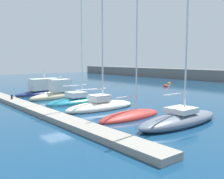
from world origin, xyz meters
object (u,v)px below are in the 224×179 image
at_px(mooring_buoy_red, 166,87).
at_px(mooring_buoy_orange, 169,84).
at_px(motorboat_sand_second, 57,93).
at_px(dock_bollard, 12,97).
at_px(sailboat_teal_third, 80,101).
at_px(sailboat_red_fifth, 131,116).
at_px(sailboat_slate_sixth, 180,119).
at_px(sailboat_ivory_fourth, 100,106).
at_px(motorboat_navy_nearest, 45,90).

distance_m(mooring_buoy_red, mooring_buoy_orange, 5.49).
bearing_deg(motorboat_sand_second, mooring_buoy_orange, 3.50).
xyz_separation_m(mooring_buoy_orange, dock_bollard, (3.39, -29.32, 0.59)).
relative_size(sailboat_teal_third, sailboat_red_fifth, 1.24).
bearing_deg(motorboat_sand_second, sailboat_slate_sixth, -92.13).
distance_m(mooring_buoy_orange, dock_bollard, 29.52).
relative_size(sailboat_slate_sixth, mooring_buoy_orange, 21.81).
height_order(sailboat_slate_sixth, mooring_buoy_red, sailboat_slate_sixth).
relative_size(sailboat_teal_third, sailboat_ivory_fourth, 0.98).
bearing_deg(mooring_buoy_orange, motorboat_navy_nearest, -91.23).
bearing_deg(mooring_buoy_orange, sailboat_teal_third, -71.81).
bearing_deg(motorboat_navy_nearest, motorboat_sand_second, -98.87).
relative_size(mooring_buoy_red, dock_bollard, 1.80).
bearing_deg(sailboat_ivory_fourth, dock_bollard, 120.34).
relative_size(motorboat_navy_nearest, sailboat_red_fifth, 0.78).
distance_m(motorboat_navy_nearest, sailboat_teal_third, 8.36).
bearing_deg(motorboat_sand_second, sailboat_red_fifth, -96.59).
xyz_separation_m(sailboat_ivory_fourth, mooring_buoy_red, (-8.93, 19.78, -0.30)).
distance_m(sailboat_red_fifth, mooring_buoy_orange, 29.49).
distance_m(motorboat_sand_second, sailboat_teal_third, 4.33).
distance_m(sailboat_red_fifth, dock_bollard, 13.65).
relative_size(sailboat_slate_sixth, mooring_buoy_red, 18.49).
height_order(sailboat_teal_third, sailboat_ivory_fourth, sailboat_ivory_fourth).
xyz_separation_m(motorboat_sand_second, sailboat_teal_third, (4.30, 0.38, -0.38)).
distance_m(motorboat_navy_nearest, motorboat_sand_second, 4.08).
relative_size(motorboat_navy_nearest, sailboat_teal_third, 0.63).
height_order(motorboat_navy_nearest, sailboat_slate_sixth, sailboat_slate_sixth).
bearing_deg(sailboat_red_fifth, mooring_buoy_red, 29.76).
bearing_deg(mooring_buoy_orange, sailboat_red_fifth, -56.68).
height_order(motorboat_sand_second, sailboat_slate_sixth, sailboat_slate_sixth).
bearing_deg(dock_bollard, sailboat_slate_sixth, 19.51).
xyz_separation_m(motorboat_navy_nearest, motorboat_sand_second, (4.06, -0.39, -0.02)).
distance_m(mooring_buoy_red, dock_bollard, 24.75).
height_order(sailboat_slate_sixth, dock_bollard, sailboat_slate_sixth).
bearing_deg(sailboat_slate_sixth, sailboat_ivory_fourth, 95.48).
bearing_deg(mooring_buoy_red, motorboat_sand_second, -88.51).
height_order(sailboat_teal_third, mooring_buoy_orange, sailboat_teal_third).
bearing_deg(motorboat_navy_nearest, mooring_buoy_orange, -4.54).
bearing_deg(motorboat_navy_nearest, sailboat_red_fifth, -96.00).
bearing_deg(dock_bollard, sailboat_ivory_fourth, 30.02).
relative_size(sailboat_red_fifth, mooring_buoy_orange, 15.35).
relative_size(motorboat_sand_second, mooring_buoy_orange, 9.74).
bearing_deg(mooring_buoy_orange, motorboat_sand_second, -81.68).
height_order(sailboat_ivory_fourth, sailboat_slate_sixth, sailboat_slate_sixth).
bearing_deg(mooring_buoy_orange, sailboat_ivory_fourth, -63.83).
height_order(sailboat_red_fifth, mooring_buoy_orange, sailboat_red_fifth).
xyz_separation_m(motorboat_navy_nearest, sailboat_teal_third, (8.35, -0.01, -0.40)).
height_order(sailboat_teal_third, sailboat_slate_sixth, sailboat_slate_sixth).
xyz_separation_m(sailboat_teal_third, sailboat_red_fifth, (8.36, -0.78, -0.10)).
bearing_deg(sailboat_teal_third, sailboat_ivory_fourth, -96.26).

